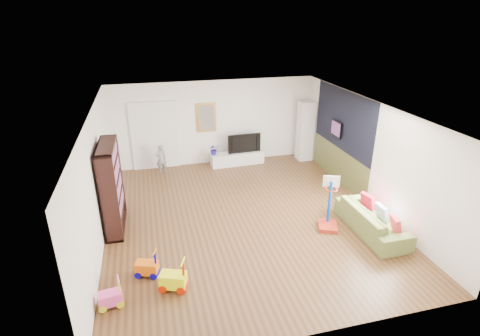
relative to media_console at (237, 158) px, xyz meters
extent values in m
cube|color=brown|center=(-0.67, -3.37, -0.20)|extent=(6.50, 7.50, 0.00)
cube|color=white|center=(-0.67, -3.37, 2.50)|extent=(6.50, 7.50, 0.00)
cube|color=white|center=(-0.67, 0.38, 1.15)|extent=(6.50, 0.00, 2.70)
cube|color=silver|center=(-0.67, -7.12, 1.15)|extent=(6.50, 0.00, 2.70)
cube|color=silver|center=(-3.92, -3.37, 1.15)|extent=(0.00, 7.50, 2.70)
cube|color=silver|center=(2.58, -3.37, 1.15)|extent=(0.00, 7.50, 2.70)
cube|color=black|center=(2.57, -1.97, 1.65)|extent=(0.01, 3.20, 1.70)
cube|color=brown|center=(2.57, -1.97, 0.30)|extent=(0.01, 3.20, 1.00)
cube|color=white|center=(-2.57, 0.34, 0.85)|extent=(1.45, 0.06, 2.10)
cube|color=gold|center=(-0.92, 0.34, 1.35)|extent=(0.62, 0.06, 0.92)
cube|color=#7F3F8C|center=(2.50, -1.77, 1.35)|extent=(0.04, 0.56, 0.46)
cube|color=silver|center=(0.00, 0.00, 0.00)|extent=(1.76, 0.53, 0.41)
cube|color=white|center=(2.30, -0.11, 0.79)|extent=(0.47, 0.47, 1.98)
cube|color=black|center=(-3.66, -3.04, 0.82)|extent=(0.40, 1.41, 2.05)
imported|color=olive|center=(1.99, -4.69, 0.09)|extent=(0.80, 2.03, 0.59)
cube|color=#B42B1A|center=(1.10, -4.32, 0.42)|extent=(0.60, 0.65, 1.26)
cube|color=#F4FF0C|center=(-2.57, -5.52, 0.11)|extent=(0.54, 0.44, 0.63)
cube|color=orange|center=(-3.02, -5.01, 0.07)|extent=(0.48, 0.38, 0.55)
cube|color=#FF4FB0|center=(-3.65, -5.68, 0.06)|extent=(0.43, 0.30, 0.53)
imported|color=gray|center=(-2.45, -0.10, 0.26)|extent=(0.39, 0.32, 0.92)
imported|color=black|center=(0.22, 0.05, 0.52)|extent=(1.09, 0.19, 0.63)
imported|color=navy|center=(-0.76, 0.00, 0.38)|extent=(0.33, 0.29, 0.36)
cube|color=red|center=(2.19, -5.24, 0.26)|extent=(0.17, 0.37, 0.36)
cube|color=white|center=(2.22, -4.69, 0.26)|extent=(0.10, 0.36, 0.36)
cube|color=#B7122E|center=(2.20, -4.14, 0.26)|extent=(0.17, 0.38, 0.37)
camera|label=1|loc=(-2.75, -11.07, 4.52)|focal=28.00mm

